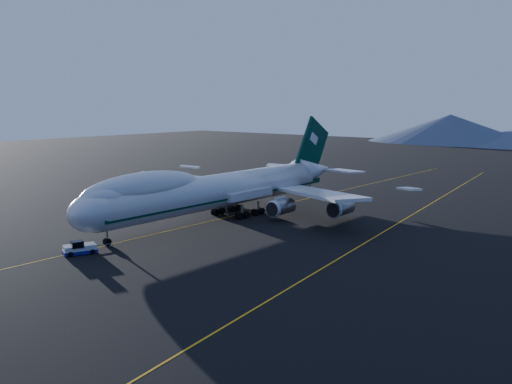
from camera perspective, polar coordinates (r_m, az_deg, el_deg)
The scene contains 5 objects.
ground at distance 111.54m, azimuth -3.64°, elevation -2.70°, with size 500.00×500.00×0.00m, color black.
taxiway_line_main at distance 111.54m, azimuth -3.64°, elevation -2.70°, with size 0.25×220.00×0.01m, color #ECA50D.
taxiway_line_side at distance 102.98m, azimuth 12.67°, elevation -3.89°, with size 0.25×200.00×0.01m, color #ECA50D.
boeing_747 at distance 110.54m, azimuth -3.66°, elevation 0.25°, with size 59.62×72.43×19.37m.
pushback_tug at distance 90.02m, azimuth -17.21°, elevation -5.51°, with size 4.08×5.41×2.11m.
Camera 1 is at (74.05, -80.31, 22.55)m, focal length 40.00 mm.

